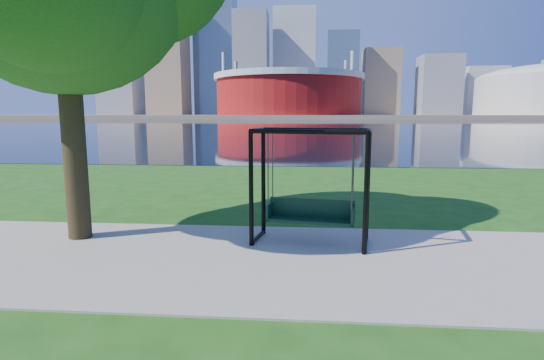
# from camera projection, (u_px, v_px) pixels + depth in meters

# --- Properties ---
(ground) EXTENTS (900.00, 900.00, 0.00)m
(ground) POSITION_uv_depth(u_px,v_px,m) (275.00, 251.00, 7.32)
(ground) COLOR #1E5114
(ground) RESTS_ON ground
(path) EXTENTS (120.00, 4.00, 0.03)m
(path) POSITION_uv_depth(u_px,v_px,m) (273.00, 260.00, 6.83)
(path) COLOR #9E937F
(path) RESTS_ON ground
(river) EXTENTS (900.00, 180.00, 0.02)m
(river) POSITION_uv_depth(u_px,v_px,m) (305.00, 124.00, 107.78)
(river) COLOR black
(river) RESTS_ON ground
(far_bank) EXTENTS (900.00, 228.00, 2.00)m
(far_bank) POSITION_uv_depth(u_px,v_px,m) (307.00, 116.00, 308.53)
(far_bank) COLOR #937F60
(far_bank) RESTS_ON ground
(stadium) EXTENTS (83.00, 83.00, 32.00)m
(stadium) POSITION_uv_depth(u_px,v_px,m) (289.00, 93.00, 237.39)
(stadium) COLOR maroon
(stadium) RESTS_ON far_bank
(skyline) EXTENTS (392.00, 66.00, 96.50)m
(skyline) POSITION_uv_depth(u_px,v_px,m) (301.00, 69.00, 316.72)
(skyline) COLOR gray
(skyline) RESTS_ON far_bank
(swing) EXTENTS (2.17, 1.22, 2.10)m
(swing) POSITION_uv_depth(u_px,v_px,m) (311.00, 189.00, 7.58)
(swing) COLOR black
(swing) RESTS_ON ground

